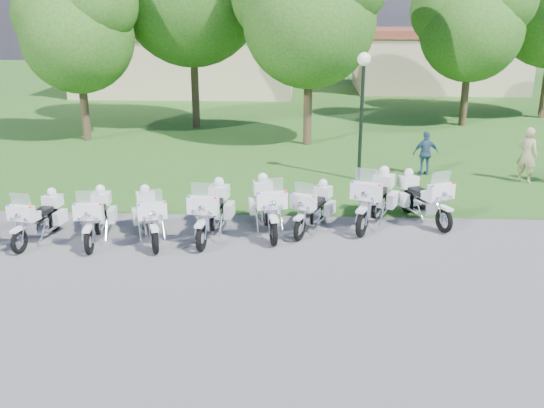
{
  "coord_description": "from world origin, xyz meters",
  "views": [
    {
      "loc": [
        1.64,
        -13.37,
        5.82
      ],
      "look_at": [
        0.94,
        1.2,
        0.95
      ],
      "focal_mm": 40.0,
      "sensor_mm": 36.0,
      "label": 1
    }
  ],
  "objects_px": {
    "motorcycle_3": "(149,216)",
    "motorcycle_4": "(212,210)",
    "motorcycle_1": "(39,217)",
    "motorcycle_8": "(423,197)",
    "bystander_c": "(426,153)",
    "motorcycle_2": "(96,216)",
    "lamp_post": "(363,85)",
    "motorcycle_7": "(375,198)",
    "motorcycle_5": "(267,206)",
    "motorcycle_6": "(313,207)",
    "bystander_a": "(527,155)"
  },
  "relations": [
    {
      "from": "motorcycle_5",
      "to": "bystander_a",
      "type": "xyz_separation_m",
      "value": [
        8.48,
        5.05,
        0.23
      ]
    },
    {
      "from": "lamp_post",
      "to": "bystander_a",
      "type": "distance_m",
      "value": 6.05
    },
    {
      "from": "motorcycle_7",
      "to": "motorcycle_5",
      "type": "bearing_deg",
      "value": 36.17
    },
    {
      "from": "motorcycle_2",
      "to": "lamp_post",
      "type": "bearing_deg",
      "value": -146.96
    },
    {
      "from": "motorcycle_2",
      "to": "lamp_post",
      "type": "height_order",
      "value": "lamp_post"
    },
    {
      "from": "motorcycle_1",
      "to": "motorcycle_7",
      "type": "bearing_deg",
      "value": -160.12
    },
    {
      "from": "bystander_a",
      "to": "motorcycle_2",
      "type": "bearing_deg",
      "value": 67.21
    },
    {
      "from": "motorcycle_2",
      "to": "motorcycle_3",
      "type": "distance_m",
      "value": 1.36
    },
    {
      "from": "motorcycle_3",
      "to": "motorcycle_6",
      "type": "height_order",
      "value": "motorcycle_3"
    },
    {
      "from": "motorcycle_8",
      "to": "bystander_c",
      "type": "xyz_separation_m",
      "value": [
        0.98,
        4.76,
        0.11
      ]
    },
    {
      "from": "lamp_post",
      "to": "bystander_c",
      "type": "bearing_deg",
      "value": 16.6
    },
    {
      "from": "motorcycle_5",
      "to": "motorcycle_1",
      "type": "bearing_deg",
      "value": -2.59
    },
    {
      "from": "motorcycle_7",
      "to": "lamp_post",
      "type": "relative_size",
      "value": 0.58
    },
    {
      "from": "motorcycle_2",
      "to": "lamp_post",
      "type": "distance_m",
      "value": 9.67
    },
    {
      "from": "bystander_a",
      "to": "motorcycle_6",
      "type": "bearing_deg",
      "value": 76.29
    },
    {
      "from": "motorcycle_2",
      "to": "motorcycle_5",
      "type": "distance_m",
      "value": 4.4
    },
    {
      "from": "motorcycle_8",
      "to": "lamp_post",
      "type": "relative_size",
      "value": 0.52
    },
    {
      "from": "motorcycle_7",
      "to": "motorcycle_2",
      "type": "bearing_deg",
      "value": 34.85
    },
    {
      "from": "motorcycle_8",
      "to": "bystander_a",
      "type": "xyz_separation_m",
      "value": [
        4.21,
        4.03,
        0.27
      ]
    },
    {
      "from": "motorcycle_4",
      "to": "motorcycle_8",
      "type": "distance_m",
      "value": 5.87
    },
    {
      "from": "motorcycle_3",
      "to": "bystander_a",
      "type": "distance_m",
      "value": 12.85
    },
    {
      "from": "motorcycle_4",
      "to": "lamp_post",
      "type": "xyz_separation_m",
      "value": [
        4.29,
        5.5,
        2.53
      ]
    },
    {
      "from": "motorcycle_7",
      "to": "motorcycle_4",
      "type": "bearing_deg",
      "value": 37.45
    },
    {
      "from": "motorcycle_1",
      "to": "motorcycle_6",
      "type": "xyz_separation_m",
      "value": [
        7.01,
        1.12,
        0.01
      ]
    },
    {
      "from": "motorcycle_7",
      "to": "bystander_c",
      "type": "xyz_separation_m",
      "value": [
        2.34,
        5.09,
        0.04
      ]
    },
    {
      "from": "motorcycle_1",
      "to": "motorcycle_6",
      "type": "bearing_deg",
      "value": -161.52
    },
    {
      "from": "motorcycle_3",
      "to": "motorcycle_5",
      "type": "distance_m",
      "value": 3.07
    },
    {
      "from": "motorcycle_8",
      "to": "bystander_c",
      "type": "bearing_deg",
      "value": -125.83
    },
    {
      "from": "motorcycle_8",
      "to": "motorcycle_6",
      "type": "bearing_deg",
      "value": -9.04
    },
    {
      "from": "motorcycle_3",
      "to": "motorcycle_4",
      "type": "bearing_deg",
      "value": 172.29
    },
    {
      "from": "motorcycle_3",
      "to": "lamp_post",
      "type": "distance_m",
      "value": 8.66
    },
    {
      "from": "motorcycle_5",
      "to": "bystander_a",
      "type": "relative_size",
      "value": 1.32
    },
    {
      "from": "motorcycle_5",
      "to": "bystander_c",
      "type": "relative_size",
      "value": 1.59
    },
    {
      "from": "motorcycle_5",
      "to": "lamp_post",
      "type": "height_order",
      "value": "lamp_post"
    },
    {
      "from": "motorcycle_3",
      "to": "bystander_c",
      "type": "relative_size",
      "value": 1.41
    },
    {
      "from": "motorcycle_7",
      "to": "bystander_a",
      "type": "relative_size",
      "value": 1.32
    },
    {
      "from": "motorcycle_1",
      "to": "motorcycle_2",
      "type": "bearing_deg",
      "value": -167.23
    },
    {
      "from": "motorcycle_6",
      "to": "lamp_post",
      "type": "xyz_separation_m",
      "value": [
        1.65,
        4.87,
        2.61
      ]
    },
    {
      "from": "motorcycle_6",
      "to": "motorcycle_4",
      "type": "bearing_deg",
      "value": 36.33
    },
    {
      "from": "motorcycle_5",
      "to": "motorcycle_6",
      "type": "bearing_deg",
      "value": 177.31
    },
    {
      "from": "motorcycle_3",
      "to": "motorcycle_8",
      "type": "height_order",
      "value": "motorcycle_8"
    },
    {
      "from": "motorcycle_2",
      "to": "bystander_c",
      "type": "distance_m",
      "value": 11.64
    },
    {
      "from": "motorcycle_1",
      "to": "motorcycle_8",
      "type": "bearing_deg",
      "value": -159.66
    },
    {
      "from": "motorcycle_8",
      "to": "motorcycle_4",
      "type": "bearing_deg",
      "value": -9.84
    },
    {
      "from": "motorcycle_2",
      "to": "motorcycle_8",
      "type": "distance_m",
      "value": 8.8
    },
    {
      "from": "motorcycle_8",
      "to": "bystander_a",
      "type": "bearing_deg",
      "value": -160.44
    },
    {
      "from": "motorcycle_1",
      "to": "motorcycle_3",
      "type": "bearing_deg",
      "value": -167.65
    },
    {
      "from": "motorcycle_2",
      "to": "bystander_c",
      "type": "height_order",
      "value": "bystander_c"
    },
    {
      "from": "motorcycle_1",
      "to": "bystander_c",
      "type": "relative_size",
      "value": 1.38
    },
    {
      "from": "motorcycle_3",
      "to": "motorcycle_7",
      "type": "xyz_separation_m",
      "value": [
        5.88,
        1.47,
        0.09
      ]
    }
  ]
}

